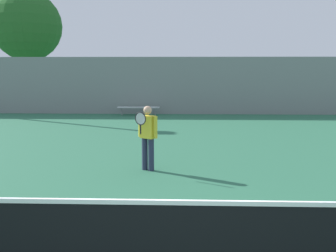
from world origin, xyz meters
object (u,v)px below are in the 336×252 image
tennis_net (187,248)px  tree_green_broad (27,26)px  tennis_player (148,135)px  bench_by_gate (139,108)px

tennis_net → tree_green_broad: size_ratio=1.64×
tennis_player → tennis_net: bearing=-48.8°
tennis_player → bench_by_gate: bearing=129.1°
tree_green_broad → bench_by_gate: bearing=-38.2°
bench_by_gate → tree_green_broad: tree_green_broad is taller
tennis_player → tree_green_broad: bearing=150.6°
bench_by_gate → tree_green_broad: size_ratio=0.29×
tennis_net → tennis_player: bearing=99.6°
tennis_net → tree_green_broad: (-10.50, 22.63, 4.65)m
tree_green_broad → tennis_player: bearing=-61.1°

